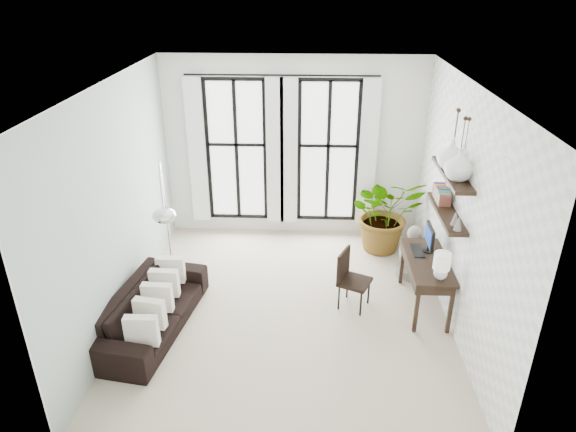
# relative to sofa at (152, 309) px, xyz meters

# --- Properties ---
(floor) EXTENTS (5.00, 5.00, 0.00)m
(floor) POSITION_rel_sofa_xyz_m (1.80, 0.50, -0.31)
(floor) COLOR #BBAA94
(floor) RESTS_ON ground
(ceiling) EXTENTS (5.00, 5.00, 0.00)m
(ceiling) POSITION_rel_sofa_xyz_m (1.80, 0.50, 2.89)
(ceiling) COLOR white
(ceiling) RESTS_ON wall_back
(wall_left) EXTENTS (0.00, 5.00, 5.00)m
(wall_left) POSITION_rel_sofa_xyz_m (-0.45, 0.50, 1.29)
(wall_left) COLOR #A3B6AC
(wall_left) RESTS_ON floor
(wall_right) EXTENTS (0.00, 5.00, 5.00)m
(wall_right) POSITION_rel_sofa_xyz_m (4.05, 0.50, 1.29)
(wall_right) COLOR white
(wall_right) RESTS_ON floor
(wall_back) EXTENTS (4.50, 0.00, 4.50)m
(wall_back) POSITION_rel_sofa_xyz_m (1.80, 3.00, 1.29)
(wall_back) COLOR white
(wall_back) RESTS_ON floor
(windows) EXTENTS (3.26, 0.13, 2.65)m
(windows) POSITION_rel_sofa_xyz_m (1.60, 2.92, 1.25)
(windows) COLOR white
(windows) RESTS_ON wall_back
(wall_shelves) EXTENTS (0.25, 1.30, 0.60)m
(wall_shelves) POSITION_rel_sofa_xyz_m (3.91, 0.71, 1.42)
(wall_shelves) COLOR black
(wall_shelves) RESTS_ON wall_right
(sofa) EXTENTS (1.16, 2.23, 0.62)m
(sofa) POSITION_rel_sofa_xyz_m (0.00, 0.00, 0.00)
(sofa) COLOR black
(sofa) RESTS_ON floor
(throw_pillows) EXTENTS (0.40, 1.52, 0.40)m
(throw_pillows) POSITION_rel_sofa_xyz_m (0.10, -0.00, 0.19)
(throw_pillows) COLOR silver
(throw_pillows) RESTS_ON sofa
(plant) EXTENTS (1.40, 1.27, 1.36)m
(plant) POSITION_rel_sofa_xyz_m (3.39, 2.38, 0.37)
(plant) COLOR #2D7228
(plant) RESTS_ON floor
(desk) EXTENTS (0.55, 1.30, 1.16)m
(desk) POSITION_rel_sofa_xyz_m (3.75, 0.62, 0.41)
(desk) COLOR black
(desk) RESTS_ON floor
(desk_chair) EXTENTS (0.55, 0.55, 0.87)m
(desk_chair) POSITION_rel_sofa_xyz_m (2.68, 0.65, 0.19)
(desk_chair) COLOR black
(desk_chair) RESTS_ON floor
(arc_lamp) EXTENTS (0.71, 1.69, 2.18)m
(arc_lamp) POSITION_rel_sofa_xyz_m (0.10, 0.74, 1.39)
(arc_lamp) COLOR silver
(arc_lamp) RESTS_ON floor
(buddha) EXTENTS (0.48, 0.48, 0.87)m
(buddha) POSITION_rel_sofa_xyz_m (3.73, 1.52, 0.05)
(buddha) COLOR gray
(buddha) RESTS_ON floor
(vase_a) EXTENTS (0.37, 0.37, 0.38)m
(vase_a) POSITION_rel_sofa_xyz_m (3.91, 0.42, 1.96)
(vase_a) COLOR white
(vase_a) RESTS_ON shelf_upper
(vase_b) EXTENTS (0.37, 0.37, 0.38)m
(vase_b) POSITION_rel_sofa_xyz_m (3.91, 0.82, 1.96)
(vase_b) COLOR white
(vase_b) RESTS_ON shelf_upper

